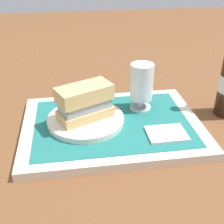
# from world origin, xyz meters

# --- Properties ---
(ground_plane) EXTENTS (3.00, 3.00, 0.00)m
(ground_plane) POSITION_xyz_m (0.00, 0.00, 0.00)
(ground_plane) COLOR brown
(tray) EXTENTS (0.44, 0.32, 0.02)m
(tray) POSITION_xyz_m (0.00, 0.00, 0.01)
(tray) COLOR beige
(tray) RESTS_ON ground_plane
(placemat) EXTENTS (0.38, 0.27, 0.00)m
(placemat) POSITION_xyz_m (0.00, 0.00, 0.02)
(placemat) COLOR #1E6B66
(placemat) RESTS_ON tray
(plate) EXTENTS (0.19, 0.19, 0.01)m
(plate) POSITION_xyz_m (-0.06, 0.01, 0.03)
(plate) COLOR silver
(plate) RESTS_ON placemat
(sandwich) EXTENTS (0.14, 0.11, 0.08)m
(sandwich) POSITION_xyz_m (-0.06, 0.01, 0.08)
(sandwich) COLOR tan
(sandwich) RESTS_ON plate
(beer_glass) EXTENTS (0.06, 0.06, 0.12)m
(beer_glass) POSITION_xyz_m (0.09, 0.06, 0.09)
(beer_glass) COLOR silver
(beer_glass) RESTS_ON placemat
(napkin_folded) EXTENTS (0.09, 0.07, 0.01)m
(napkin_folded) POSITION_xyz_m (0.12, -0.07, 0.02)
(napkin_folded) COLOR white
(napkin_folded) RESTS_ON placemat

